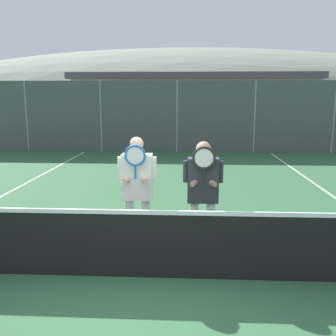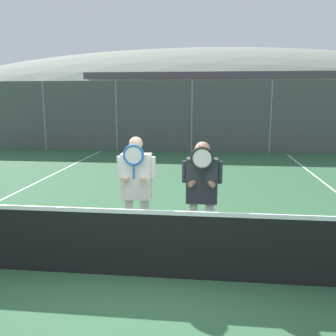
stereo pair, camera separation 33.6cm
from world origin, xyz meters
TOP-DOWN VIEW (x-y plane):
  - ground_plane at (0.00, 0.00)m, footprint 120.00×120.00m
  - hill_distant at (0.00, 57.29)m, footprint 96.74×53.75m
  - clubhouse_building at (0.79, 19.31)m, footprint 14.44×5.50m
  - fence_back at (-0.00, 11.33)m, footprint 19.48×0.06m
  - tennis_net at (0.00, 0.00)m, footprint 10.53×0.09m
  - player_leftmost at (-0.26, 0.75)m, footprint 0.57×0.34m
  - player_center_left at (0.69, 0.76)m, footprint 0.58×0.34m
  - car_far_left at (-6.23, 13.53)m, footprint 4.64×2.08m
  - car_left_of_center at (-1.19, 13.30)m, footprint 4.53×2.05m
  - car_center at (3.80, 13.43)m, footprint 4.56×1.99m

SIDE VIEW (x-z plane):
  - ground_plane at x=0.00m, z-range 0.00..0.00m
  - hill_distant at x=0.00m, z-range -9.41..9.41m
  - tennis_net at x=0.00m, z-range -0.03..0.98m
  - car_left_of_center at x=-1.19m, z-range 0.03..1.72m
  - car_center at x=3.80m, z-range 0.02..1.76m
  - car_far_left at x=-6.23m, z-range 0.02..1.82m
  - player_center_left at x=0.69m, z-range 0.17..1.87m
  - player_leftmost at x=-0.26m, z-range 0.15..1.91m
  - fence_back at x=0.00m, z-range 0.00..2.98m
  - clubhouse_building at x=0.79m, z-range 0.02..3.68m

